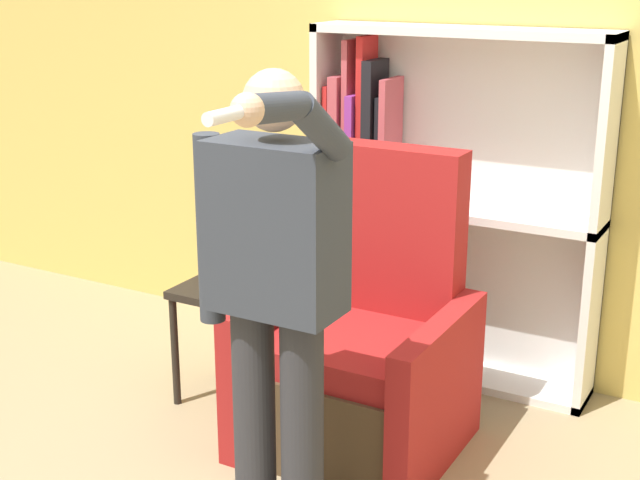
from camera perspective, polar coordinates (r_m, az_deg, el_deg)
wall_back at (r=4.42m, az=9.49°, el=9.19°), size 8.00×0.06×2.80m
bookcase at (r=4.46m, az=6.23°, el=1.75°), size 1.43×0.28×1.73m
armchair at (r=3.86m, az=2.75°, el=-7.51°), size 0.86×0.81×1.27m
person_standing at (r=2.96m, az=-3.00°, el=-3.10°), size 0.59×0.78×1.70m
side_table at (r=4.21m, az=-5.94°, el=-4.28°), size 0.42×0.42×0.57m
table_lamp at (r=4.05m, az=-6.15°, el=2.18°), size 0.26×0.26×0.52m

